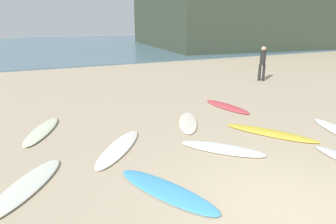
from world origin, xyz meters
The scene contains 11 objects.
ground_plane centered at (0.00, 0.00, 0.00)m, with size 120.00×120.00×0.00m, color tan.
ocean_water centered at (0.00, 37.52, 0.04)m, with size 120.00×40.00×0.08m, color slate.
surfboard_1 centered at (-1.82, 3.58, 0.04)m, with size 0.55×2.41×0.07m, color white.
surfboard_2 centered at (-3.43, 5.63, 0.04)m, with size 0.51×2.33×0.09m, color #E6EEC7.
surfboard_4 centered at (-1.58, 1.35, 0.03)m, with size 0.57×2.30×0.06m, color #45A2D7.
surfboard_5 centered at (2.27, 2.77, 0.04)m, with size 0.57×2.51×0.07m, color yellow.
surfboard_6 centered at (2.76, 5.46, 0.04)m, with size 0.56×2.14×0.08m, color #DA4650.
surfboard_7 centered at (-3.90, 2.61, 0.04)m, with size 0.59×2.26×0.08m, color silver.
surfboard_9 centered at (0.42, 2.44, 0.04)m, with size 0.59×2.06×0.09m, color white.
surfboard_10 centered at (0.65, 4.54, 0.03)m, with size 0.54×2.03×0.07m, color #F1E5CD.
beachgoer_near centered at (7.34, 8.82, 0.98)m, with size 0.40×0.40×1.75m.
Camera 1 is at (-3.64, -3.05, 3.02)m, focal length 32.29 mm.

